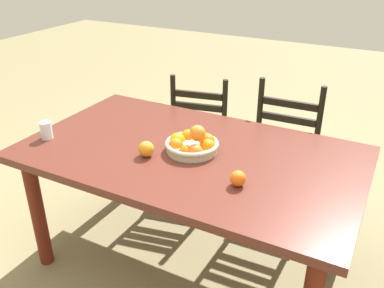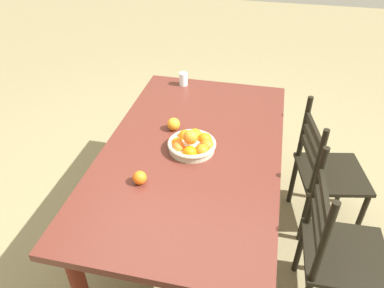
{
  "view_description": "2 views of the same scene",
  "coord_description": "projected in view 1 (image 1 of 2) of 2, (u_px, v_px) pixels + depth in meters",
  "views": [
    {
      "loc": [
        0.9,
        -1.68,
        1.75
      ],
      "look_at": [
        0.01,
        0.0,
        0.79
      ],
      "focal_mm": 38.62,
      "sensor_mm": 36.0,
      "label": 1
    },
    {
      "loc": [
        1.68,
        0.37,
        2.05
      ],
      "look_at": [
        0.01,
        0.0,
        0.79
      ],
      "focal_mm": 34.62,
      "sensor_mm": 36.0,
      "label": 2
    }
  ],
  "objects": [
    {
      "name": "fruit_bowl",
      "position": [
        193.0,
        144.0,
        2.13
      ],
      "size": [
        0.28,
        0.28,
        0.15
      ],
      "color": "beige",
      "rests_on": "dining_table"
    },
    {
      "name": "dining_table",
      "position": [
        190.0,
        166.0,
        2.19
      ],
      "size": [
        1.75,
        1.02,
        0.75
      ],
      "color": "#57261E",
      "rests_on": "ground"
    },
    {
      "name": "chair_near_window",
      "position": [
        289.0,
        149.0,
        2.82
      ],
      "size": [
        0.45,
        0.45,
        0.97
      ],
      "rotation": [
        0.0,
        0.0,
        3.18
      ],
      "color": "black",
      "rests_on": "ground"
    },
    {
      "name": "orange_loose_1",
      "position": [
        238.0,
        178.0,
        1.83
      ],
      "size": [
        0.07,
        0.07,
        0.07
      ],
      "primitive_type": "sphere",
      "color": "orange",
      "rests_on": "dining_table"
    },
    {
      "name": "ground_plane",
      "position": [
        190.0,
        261.0,
        2.49
      ],
      "size": [
        12.0,
        12.0,
        0.0
      ],
      "primitive_type": "plane",
      "color": "#847853"
    },
    {
      "name": "chair_by_cabinet",
      "position": [
        203.0,
        132.0,
        3.08
      ],
      "size": [
        0.5,
        0.5,
        0.91
      ],
      "rotation": [
        0.0,
        0.0,
        3.34
      ],
      "color": "black",
      "rests_on": "ground"
    },
    {
      "name": "drinking_glass",
      "position": [
        46.0,
        130.0,
        2.26
      ],
      "size": [
        0.06,
        0.06,
        0.1
      ],
      "primitive_type": "cylinder",
      "color": "silver",
      "rests_on": "dining_table"
    },
    {
      "name": "orange_loose_0",
      "position": [
        146.0,
        149.0,
        2.08
      ],
      "size": [
        0.08,
        0.08,
        0.08
      ],
      "primitive_type": "sphere",
      "color": "orange",
      "rests_on": "dining_table"
    }
  ]
}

